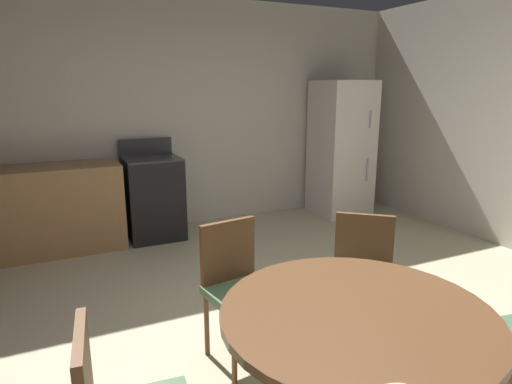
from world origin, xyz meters
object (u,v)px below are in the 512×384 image
object	(u,v)px
oven_range	(153,197)
chair_north	(238,282)
dining_table	(355,343)
chair_northeast	(362,273)
refrigerator	(341,148)

from	to	relation	value
oven_range	chair_north	bearing A→B (deg)	-90.28
dining_table	chair_north	distance (m)	0.98
oven_range	chair_northeast	xyz separation A→B (m)	(0.77, -2.72, 0.03)
oven_range	chair_northeast	size ratio (longest dim) A/B	1.26
dining_table	oven_range	bearing A→B (deg)	92.26
refrigerator	chair_northeast	bearing A→B (deg)	-123.12
dining_table	chair_northeast	distance (m)	0.98
oven_range	chair_north	xyz separation A→B (m)	(-0.01, -2.50, 0.03)
refrigerator	chair_northeast	size ratio (longest dim) A/B	2.02
oven_range	chair_northeast	bearing A→B (deg)	-74.18
oven_range	chair_north	size ratio (longest dim) A/B	1.26
oven_range	refrigerator	distance (m)	2.55
refrigerator	chair_northeast	distance (m)	3.21
dining_table	chair_north	bearing A→B (deg)	98.75
refrigerator	dining_table	xyz separation A→B (m)	(-2.38, -3.41, -0.28)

